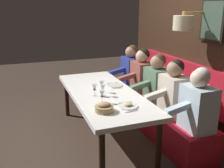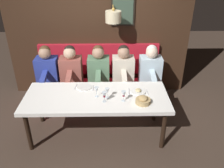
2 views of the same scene
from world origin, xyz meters
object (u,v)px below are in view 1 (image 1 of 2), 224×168
at_px(diner_near, 174,90).
at_px(wine_glass_3, 95,88).
at_px(diner_nearest, 198,102).
at_px(wine_glass_2, 103,88).
at_px(wine_glass_0, 102,94).
at_px(diner_far, 142,73).
at_px(dining_table, 103,96).
at_px(diner_farthest, 131,68).
at_px(diner_middle, 157,81).
at_px(wine_glass_1, 102,84).
at_px(bread_bowl, 104,108).

distance_m(diner_near, wine_glass_3, 1.10).
xyz_separation_m(diner_nearest, wine_glass_2, (-0.94, 0.81, 0.04)).
height_order(diner_nearest, wine_glass_0, diner_nearest).
bearing_deg(wine_glass_0, diner_far, 41.74).
distance_m(dining_table, diner_farthest, 1.30).
distance_m(diner_near, diner_middle, 0.46).
distance_m(dining_table, diner_nearest, 1.33).
bearing_deg(wine_glass_2, wine_glass_3, 158.21).
relative_size(wine_glass_1, wine_glass_2, 1.00).
distance_m(diner_far, wine_glass_1, 1.04).
height_order(diner_nearest, bread_bowl, diner_nearest).
bearing_deg(diner_middle, diner_far, 90.00).
bearing_deg(wine_glass_1, diner_middle, 0.03).
height_order(dining_table, wine_glass_0, wine_glass_0).
distance_m(wine_glass_1, wine_glass_3, 0.18).
bearing_deg(diner_nearest, diner_far, 90.00).
relative_size(diner_nearest, diner_far, 1.00).
bearing_deg(wine_glass_1, wine_glass_0, -107.60).
relative_size(diner_nearest, diner_near, 1.00).
xyz_separation_m(diner_far, wine_glass_3, (-1.04, -0.63, 0.04)).
bearing_deg(wine_glass_2, wine_glass_1, 77.54).
distance_m(diner_far, wine_glass_2, 1.15).
distance_m(wine_glass_0, wine_glass_2, 0.26).
relative_size(wine_glass_1, wine_glass_3, 1.00).
bearing_deg(diner_middle, dining_table, 179.40).
relative_size(diner_near, wine_glass_2, 4.82).
height_order(wine_glass_0, wine_glass_1, same).
height_order(diner_near, diner_farthest, same).
distance_m(diner_middle, wine_glass_3, 1.05).
xyz_separation_m(dining_table, wine_glass_1, (-0.02, -0.01, 0.18)).
distance_m(diner_nearest, wine_glass_2, 1.24).
bearing_deg(dining_table, diner_nearest, -48.03).
bearing_deg(wine_glass_2, bread_bowl, -107.03).
relative_size(diner_far, wine_glass_3, 4.82).
xyz_separation_m(diner_middle, wine_glass_1, (-0.90, -0.00, 0.04)).
bearing_deg(diner_middle, wine_glass_0, -158.55).
xyz_separation_m(diner_middle, diner_farthest, (0.00, 0.96, 0.00)).
relative_size(diner_near, diner_far, 1.00).
bearing_deg(diner_far, wine_glass_0, -138.26).
relative_size(diner_near, wine_glass_0, 4.82).
xyz_separation_m(diner_near, wine_glass_2, (-0.94, 0.30, 0.04)).
bearing_deg(wine_glass_2, diner_nearest, -40.90).
bearing_deg(dining_table, diner_near, -27.98).
distance_m(diner_nearest, diner_far, 1.48).
xyz_separation_m(diner_far, diner_farthest, (0.00, 0.44, 0.00)).
bearing_deg(wine_glass_0, wine_glass_2, 69.17).
bearing_deg(bread_bowl, diner_middle, 32.00).
height_order(diner_farthest, wine_glass_1, diner_farthest).
bearing_deg(diner_far, wine_glass_1, -150.29).
relative_size(dining_table, diner_near, 2.82).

